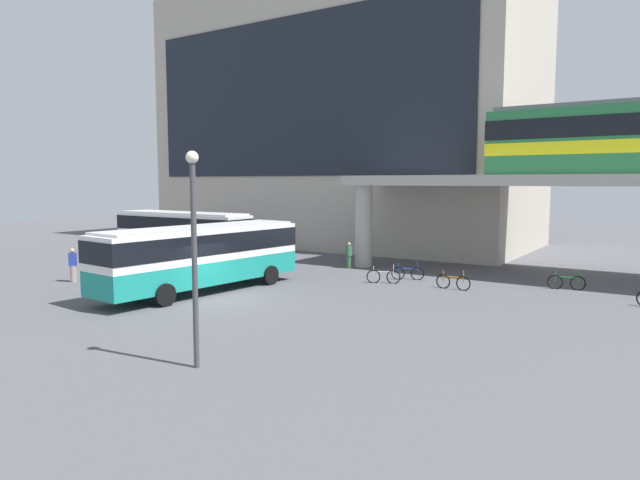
% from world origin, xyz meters
% --- Properties ---
extents(ground_plane, '(120.00, 120.00, 0.00)m').
position_xyz_m(ground_plane, '(0.00, 10.00, 0.00)').
color(ground_plane, '#515156').
extents(station_building, '(31.46, 15.18, 21.55)m').
position_xyz_m(station_building, '(-7.96, 24.82, 10.78)').
color(station_building, '#B2A899').
rests_on(station_building, ground_plane).
extents(bus_main, '(3.48, 11.22, 3.22)m').
position_xyz_m(bus_main, '(-1.87, 0.98, 1.99)').
color(bus_main, teal).
rests_on(bus_main, ground_plane).
extents(bus_secondary, '(11.05, 2.81, 3.22)m').
position_xyz_m(bus_secondary, '(-12.26, 9.45, 1.99)').
color(bus_secondary, '#1E4CB2').
rests_on(bus_secondary, ground_plane).
extents(bicycle_blue, '(1.65, 0.81, 1.04)m').
position_xyz_m(bicycle_blue, '(5.02, 9.71, 0.36)').
color(bicycle_blue, black).
rests_on(bicycle_blue, ground_plane).
extents(bicycle_orange, '(1.79, 0.09, 1.04)m').
position_xyz_m(bicycle_orange, '(8.10, 8.37, 0.36)').
color(bicycle_orange, black).
rests_on(bicycle_orange, ground_plane).
extents(bicycle_green, '(1.74, 0.53, 1.04)m').
position_xyz_m(bicycle_green, '(12.83, 11.41, 0.36)').
color(bicycle_green, black).
rests_on(bicycle_green, ground_plane).
extents(bicycle_silver, '(1.66, 0.78, 1.04)m').
position_xyz_m(bicycle_silver, '(4.41, 7.98, 0.36)').
color(bicycle_silver, black).
rests_on(bicycle_silver, ground_plane).
extents(pedestrian_by_bike_rack, '(0.48, 0.44, 1.62)m').
position_xyz_m(pedestrian_by_bike_rack, '(0.22, 11.52, 0.76)').
color(pedestrian_by_bike_rack, '#33663F').
rests_on(pedestrian_by_bike_rack, ground_plane).
extents(pedestrian_at_kerb, '(0.42, 0.48, 1.81)m').
position_xyz_m(pedestrian_at_kerb, '(-9.64, -0.79, 0.86)').
color(pedestrian_at_kerb, gray).
rests_on(pedestrian_at_kerb, ground_plane).
extents(lamp_post, '(0.36, 0.36, 6.19)m').
position_xyz_m(lamp_post, '(6.14, -7.23, 3.66)').
color(lamp_post, '#3F3F44').
rests_on(lamp_post, ground_plane).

